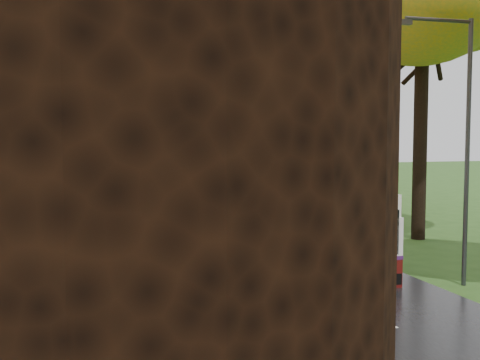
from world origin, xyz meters
name	(u,v)px	position (x,y,z in m)	size (l,w,h in m)	color
road	(203,217)	(0.00, 25.00, 0.02)	(6.50, 90.00, 0.04)	black
centre_line	(203,216)	(0.00, 25.00, 0.04)	(0.12, 90.00, 0.01)	silver
leaf_verge	(32,224)	(-9.00, 25.00, 0.01)	(12.00, 90.00, 0.02)	maroon
leaf_drift	(148,219)	(-3.05, 25.00, 0.04)	(0.90, 90.00, 0.01)	#C14413
trees_left	(64,43)	(-7.18, 27.06, 9.53)	(9.20, 74.00, 13.88)	black
trees_right	(310,50)	(7.19, 26.91, 9.69)	(9.30, 74.20, 13.96)	black
bollard_row	(249,337)	(-3.70, 4.70, 0.26)	(0.11, 23.51, 0.52)	black
streetlamp_near	(461,130)	(3.95, 8.00, 4.71)	(2.45, 0.18, 8.00)	#333538
streetlamp_mid	(244,132)	(3.95, 30.00, 4.71)	(2.45, 0.18, 8.00)	#333538
streetlamp_far	(180,133)	(3.95, 52.00, 4.71)	(2.45, 0.18, 8.00)	#333538
bus	(304,217)	(1.23, 13.43, 1.49)	(2.92, 10.63, 2.77)	#4B0D0B
car_white	(139,189)	(-2.29, 34.64, 0.78)	(1.74, 4.32, 1.47)	white
car_silver	(132,182)	(-2.14, 40.62, 0.78)	(1.58, 4.52, 1.49)	#ADAFB5
car_dark	(118,175)	(-2.35, 49.87, 0.74)	(1.96, 4.81, 1.40)	black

